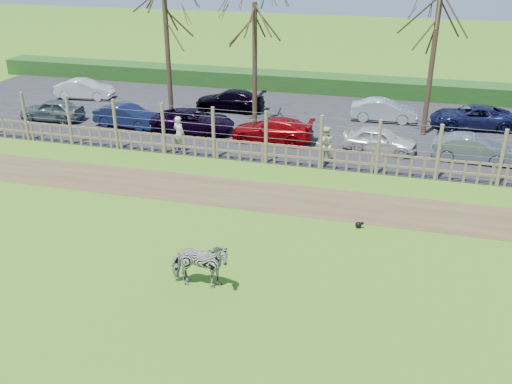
% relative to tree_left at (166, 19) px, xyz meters
% --- Properties ---
extents(ground, '(120.00, 120.00, 0.00)m').
position_rel_tree_left_xyz_m(ground, '(6.50, -12.50, -5.62)').
color(ground, '#6DA32D').
rests_on(ground, ground).
extents(dirt_strip, '(34.00, 2.80, 0.01)m').
position_rel_tree_left_xyz_m(dirt_strip, '(6.50, -8.00, -5.61)').
color(dirt_strip, brown).
rests_on(dirt_strip, ground).
extents(asphalt, '(44.00, 13.00, 0.04)m').
position_rel_tree_left_xyz_m(asphalt, '(6.50, 2.00, -5.60)').
color(asphalt, '#232326').
rests_on(asphalt, ground).
extents(hedge, '(46.00, 2.00, 1.10)m').
position_rel_tree_left_xyz_m(hedge, '(6.50, 9.00, -5.07)').
color(hedge, '#1E4716').
rests_on(hedge, ground).
extents(fence, '(30.16, 0.16, 2.50)m').
position_rel_tree_left_xyz_m(fence, '(6.50, -4.50, -4.81)').
color(fence, brown).
rests_on(fence, ground).
extents(tree_left, '(4.80, 4.80, 7.88)m').
position_rel_tree_left_xyz_m(tree_left, '(0.00, 0.00, 0.00)').
color(tree_left, '#3D2B1E').
rests_on(tree_left, ground).
extents(tree_mid, '(4.80, 4.80, 6.83)m').
position_rel_tree_left_xyz_m(tree_mid, '(4.50, 1.00, -0.75)').
color(tree_mid, '#3D2B1E').
rests_on(tree_mid, ground).
extents(tree_right, '(4.80, 4.80, 7.35)m').
position_rel_tree_left_xyz_m(tree_right, '(13.50, 1.50, -0.37)').
color(tree_right, '#3D2B1E').
rests_on(tree_right, ground).
extents(zebra, '(1.91, 1.04, 1.54)m').
position_rel_tree_left_xyz_m(zebra, '(7.04, -14.74, -4.85)').
color(zebra, gray).
rests_on(zebra, ground).
extents(visitor_a, '(0.73, 0.59, 1.72)m').
position_rel_tree_left_xyz_m(visitor_a, '(2.08, -4.02, -4.71)').
color(visitor_a, beige).
rests_on(visitor_a, asphalt).
extents(visitor_b, '(0.97, 0.84, 1.72)m').
position_rel_tree_left_xyz_m(visitor_b, '(9.09, -3.78, -4.71)').
color(visitor_b, beige).
rests_on(visitor_b, asphalt).
extents(crow, '(0.31, 0.23, 0.25)m').
position_rel_tree_left_xyz_m(crow, '(11.26, -9.71, -5.49)').
color(crow, black).
rests_on(crow, ground).
extents(car_0, '(3.62, 1.67, 1.20)m').
position_rel_tree_left_xyz_m(car_0, '(-6.66, -1.27, -4.98)').
color(car_0, '#4D5D60').
rests_on(car_0, asphalt).
extents(car_1, '(3.74, 1.60, 1.20)m').
position_rel_tree_left_xyz_m(car_1, '(-2.07, -1.22, -4.98)').
color(car_1, '#141B40').
rests_on(car_1, asphalt).
extents(car_2, '(4.44, 2.27, 1.20)m').
position_rel_tree_left_xyz_m(car_2, '(1.74, -1.19, -4.98)').
color(car_2, black).
rests_on(car_2, asphalt).
extents(car_3, '(4.16, 1.74, 1.20)m').
position_rel_tree_left_xyz_m(car_3, '(6.10, -1.54, -4.98)').
color(car_3, '#980409').
rests_on(car_3, asphalt).
extents(car_4, '(3.65, 1.77, 1.20)m').
position_rel_tree_left_xyz_m(car_4, '(11.44, -1.65, -4.98)').
color(car_4, silver).
rests_on(car_4, asphalt).
extents(car_5, '(3.69, 1.43, 1.20)m').
position_rel_tree_left_xyz_m(car_5, '(15.64, -1.80, -4.98)').
color(car_5, slate).
rests_on(car_5, asphalt).
extents(car_7, '(3.78, 1.73, 1.20)m').
position_rel_tree_left_xyz_m(car_7, '(-7.31, 3.35, -4.98)').
color(car_7, silver).
rests_on(car_7, asphalt).
extents(car_9, '(4.14, 1.69, 1.20)m').
position_rel_tree_left_xyz_m(car_9, '(2.38, 3.21, -4.98)').
color(car_9, black).
rests_on(car_9, asphalt).
extents(car_11, '(3.68, 1.38, 1.20)m').
position_rel_tree_left_xyz_m(car_11, '(11.33, 3.43, -4.98)').
color(car_11, silver).
rests_on(car_11, asphalt).
extents(car_12, '(4.54, 2.53, 1.20)m').
position_rel_tree_left_xyz_m(car_12, '(15.98, 3.39, -4.98)').
color(car_12, '#181B45').
rests_on(car_12, asphalt).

